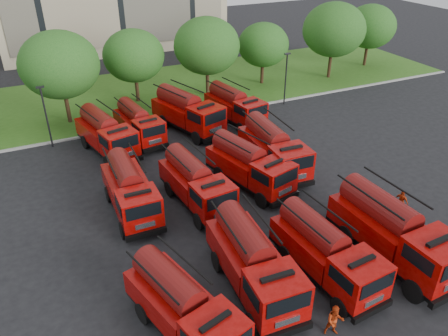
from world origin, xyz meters
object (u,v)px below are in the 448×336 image
object	(u,v)px
fire_truck_0	(183,307)
firefighter_5	(284,168)
fire_truck_5	(196,183)
firefighter_4	(223,230)
fire_truck_3	(393,232)
fire_truck_11	(235,106)
firefighter_0	(410,294)
fire_truck_10	(187,112)
firefighter_1	(332,333)
fire_truck_2	(326,251)
fire_truck_4	(130,190)
firefighter_3	(372,213)
fire_truck_9	(139,123)
fire_truck_1	(253,262)
fire_truck_8	(106,134)
fire_truck_6	(249,165)
firefighter_2	(399,211)
fire_truck_7	(273,148)

from	to	relation	value
fire_truck_0	firefighter_5	xyz separation A→B (m)	(11.94, 10.73, -1.53)
fire_truck_5	firefighter_4	xyz separation A→B (m)	(0.38, -3.27, -1.55)
fire_truck_5	fire_truck_3	bearing A→B (deg)	-56.89
fire_truck_5	fire_truck_11	world-z (taller)	fire_truck_11
firefighter_0	firefighter_4	distance (m)	10.61
fire_truck_10	firefighter_1	world-z (taller)	fire_truck_10
fire_truck_5	fire_truck_2	bearing A→B (deg)	-74.43
fire_truck_11	firefighter_1	bearing A→B (deg)	-115.69
fire_truck_2	fire_truck_4	distance (m)	12.34
fire_truck_5	firefighter_3	xyz separation A→B (m)	(9.60, -5.76, -1.55)
fire_truck_9	fire_truck_1	bearing A→B (deg)	-96.36
fire_truck_4	fire_truck_9	xyz separation A→B (m)	(3.25, 9.87, -0.11)
firefighter_0	firefighter_1	distance (m)	4.94
fire_truck_2	fire_truck_8	xyz separation A→B (m)	(-7.13, 18.52, 0.04)
fire_truck_1	firefighter_3	world-z (taller)	fire_truck_1
fire_truck_4	fire_truck_11	bearing A→B (deg)	39.88
fire_truck_1	fire_truck_6	world-z (taller)	fire_truck_1
fire_truck_1	firefighter_2	bearing A→B (deg)	12.03
fire_truck_2	fire_truck_4	size ratio (longest dim) A/B	1.02
fire_truck_1	firefighter_3	xyz separation A→B (m)	(9.85, 2.33, -1.64)
fire_truck_9	firefighter_5	distance (m)	12.62
fire_truck_1	firefighter_3	bearing A→B (deg)	16.58
fire_truck_0	firefighter_4	xyz separation A→B (m)	(4.68, 5.97, -1.53)
firefighter_3	firefighter_4	xyz separation A→B (m)	(-9.21, 2.49, 0.00)
fire_truck_4	fire_truck_7	size ratio (longest dim) A/B	0.92
fire_truck_0	fire_truck_11	distance (m)	23.48
fire_truck_0	fire_truck_7	world-z (taller)	fire_truck_7
fire_truck_2	firefighter_2	xyz separation A→B (m)	(7.82, 2.59, -1.57)
fire_truck_6	firefighter_3	size ratio (longest dim) A/B	4.37
fire_truck_4	firefighter_0	bearing A→B (deg)	-49.63
fire_truck_7	fire_truck_11	size ratio (longest dim) A/B	1.05
fire_truck_6	firefighter_2	bearing A→B (deg)	-57.84
fire_truck_2	firefighter_3	bearing A→B (deg)	22.83
fire_truck_8	fire_truck_11	size ratio (longest dim) A/B	1.04
fire_truck_4	fire_truck_7	distance (m)	10.80
firefighter_1	fire_truck_5	bearing A→B (deg)	122.87
fire_truck_7	firefighter_2	bearing A→B (deg)	-57.93
fire_truck_0	firefighter_1	distance (m)	6.81
fire_truck_9	fire_truck_11	size ratio (longest dim) A/B	0.93
firefighter_0	firefighter_3	world-z (taller)	firefighter_0
firefighter_2	firefighter_5	size ratio (longest dim) A/B	0.86
fire_truck_7	firefighter_1	world-z (taller)	fire_truck_7
fire_truck_7	firefighter_3	distance (m)	8.26
firefighter_2	firefighter_3	distance (m)	1.79
fire_truck_3	firefighter_5	size ratio (longest dim) A/B	4.35
fire_truck_4	firefighter_2	bearing A→B (deg)	-24.59
fire_truck_8	firefighter_1	bearing A→B (deg)	-89.09
fire_truck_8	fire_truck_4	bearing A→B (deg)	-105.14
fire_truck_3	fire_truck_4	bearing A→B (deg)	135.83
fire_truck_2	fire_truck_8	size ratio (longest dim) A/B	0.95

